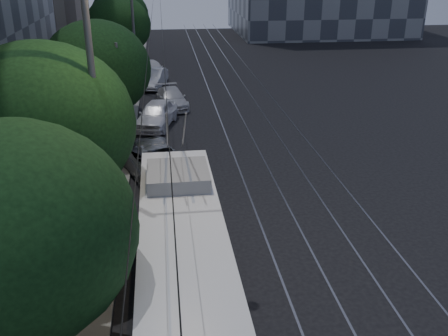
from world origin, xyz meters
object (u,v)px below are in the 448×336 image
streetlamp_far (138,20)px  pickup_silver (156,161)px  car_white_b (172,98)px  car_white_c (154,78)px  streetlamp_near (107,72)px  trolleybus (183,264)px  car_white_a (156,114)px  car_white_d (152,68)px

streetlamp_far → pickup_silver: bearing=-86.2°
car_white_b → car_white_c: size_ratio=1.01×
pickup_silver → streetlamp_near: bearing=-116.8°
trolleybus → pickup_silver: bearing=94.3°
trolleybus → car_white_b: trolleybus is taller
trolleybus → pickup_silver: trolleybus is taller
pickup_silver → car_white_b: (1.03, 11.80, -0.14)m
car_white_a → car_white_d: (-0.40, 13.92, -0.06)m
trolleybus → streetlamp_near: bearing=129.4°
car_white_a → streetlamp_near: (-1.03, -15.25, 5.88)m
pickup_silver → car_white_a: 7.62m
car_white_b → streetlamp_near: (-2.07, -19.44, 6.03)m
car_white_a → streetlamp_near: streetlamp_near is taller
car_white_b → streetlamp_far: streetlamp_far is taller
car_white_c → car_white_b: bearing=-65.3°
car_white_a → car_white_b: 4.32m
car_white_a → car_white_c: size_ratio=1.05×
car_white_c → streetlamp_far: size_ratio=0.49×
car_white_b → pickup_silver: bearing=-103.9°
car_white_a → streetlamp_near: bearing=-78.7°
trolleybus → car_white_c: size_ratio=2.66×
car_white_a → car_white_b: car_white_a is taller
car_white_c → streetlamp_near: size_ratio=0.39×
trolleybus → streetlamp_near: streetlamp_near is taller
pickup_silver → car_white_a: (-0.01, 7.62, 0.01)m
trolleybus → car_white_a: bearing=92.2°
car_white_c → streetlamp_near: streetlamp_near is taller
car_white_d → streetlamp_far: size_ratio=0.48×
car_white_d → car_white_c: bearing=-108.0°
trolleybus → car_white_d: (-1.25, 31.41, -0.86)m
pickup_silver → car_white_d: (-0.42, 21.54, -0.06)m
pickup_silver → car_white_a: car_white_a is taller
pickup_silver → trolleybus: bearing=-104.2°
car_white_b → car_white_c: (-1.28, 5.86, 0.08)m
trolleybus → pickup_silver: (-0.83, 9.87, -0.81)m
trolleybus → car_white_a: 17.52m
car_white_d → streetlamp_near: streetlamp_near is taller
car_white_a → car_white_c: car_white_a is taller
pickup_silver → streetlamp_far: streetlamp_far is taller
trolleybus → pickup_silver: size_ratio=2.08×
car_white_a → trolleybus: bearing=-72.0°
car_white_a → streetlamp_far: (-1.06, 8.49, 4.60)m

